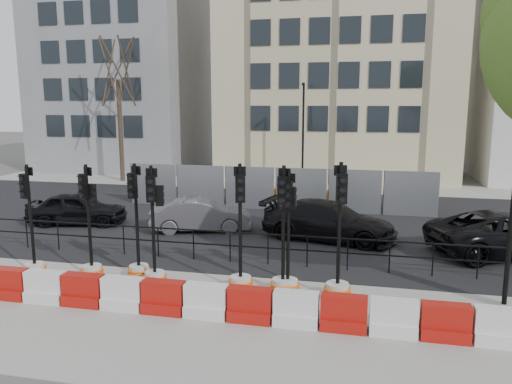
% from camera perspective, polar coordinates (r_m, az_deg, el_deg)
% --- Properties ---
extents(ground, '(120.00, 120.00, 0.00)m').
position_cam_1_polar(ground, '(14.67, -4.21, -9.47)').
color(ground, '#51514C').
rests_on(ground, ground).
extents(sidewalk_near, '(40.00, 6.00, 0.02)m').
position_cam_1_polar(sidewalk_near, '(12.03, -8.43, -14.08)').
color(sidewalk_near, gray).
rests_on(sidewalk_near, ground).
extents(road, '(40.00, 14.00, 0.03)m').
position_cam_1_polar(road, '(21.19, 1.21, -3.19)').
color(road, black).
rests_on(road, ground).
extents(sidewalk_far, '(40.00, 4.00, 0.02)m').
position_cam_1_polar(sidewalk_far, '(29.90, 4.58, 0.73)').
color(sidewalk_far, gray).
rests_on(sidewalk_far, ground).
extents(building_grey, '(11.00, 9.06, 14.00)m').
position_cam_1_polar(building_grey, '(39.59, -15.01, 12.90)').
color(building_grey, gray).
rests_on(building_grey, ground).
extents(building_cream, '(15.00, 10.06, 18.00)m').
position_cam_1_polar(building_cream, '(35.49, 9.53, 16.69)').
color(building_cream, beige).
rests_on(building_cream, ground).
extents(kerb_railing, '(18.00, 0.04, 1.00)m').
position_cam_1_polar(kerb_railing, '(15.56, -2.98, -5.64)').
color(kerb_railing, black).
rests_on(kerb_railing, ground).
extents(heras_fencing, '(14.33, 1.72, 2.00)m').
position_cam_1_polar(heras_fencing, '(23.73, 3.91, -0.18)').
color(heras_fencing, gray).
rests_on(heras_fencing, ground).
extents(lamp_post_far, '(0.12, 0.56, 6.00)m').
position_cam_1_polar(lamp_post_far, '(28.46, 5.39, 6.75)').
color(lamp_post_far, black).
rests_on(lamp_post_far, ground).
extents(tree_bare_far, '(2.00, 2.00, 9.00)m').
position_cam_1_polar(tree_bare_far, '(32.44, -15.52, 12.92)').
color(tree_bare_far, '#473828').
rests_on(tree_bare_far, ground).
extents(barrier_row, '(14.65, 0.50, 0.80)m').
position_cam_1_polar(barrier_row, '(12.06, -8.13, -12.16)').
color(barrier_row, '#B0130E').
rests_on(barrier_row, ground).
extents(traffic_signal_a, '(0.64, 0.64, 3.25)m').
position_cam_1_polar(traffic_signal_a, '(15.65, -24.10, -6.51)').
color(traffic_signal_a, silver).
rests_on(traffic_signal_a, ground).
extents(traffic_signal_b, '(0.64, 0.64, 3.27)m').
position_cam_1_polar(traffic_signal_b, '(14.84, -18.36, -6.58)').
color(traffic_signal_b, silver).
rests_on(traffic_signal_b, ground).
extents(traffic_signal_c, '(0.65, 0.65, 3.30)m').
position_cam_1_polar(traffic_signal_c, '(14.52, -13.34, -7.10)').
color(traffic_signal_c, silver).
rests_on(traffic_signal_c, ground).
extents(traffic_signal_d, '(0.65, 0.65, 3.31)m').
position_cam_1_polar(traffic_signal_d, '(13.84, -11.51, -7.43)').
color(traffic_signal_d, silver).
rests_on(traffic_signal_d, ground).
extents(traffic_signal_e, '(0.67, 0.67, 3.41)m').
position_cam_1_polar(traffic_signal_e, '(13.23, -1.79, -8.44)').
color(traffic_signal_e, silver).
rests_on(traffic_signal_e, ground).
extents(traffic_signal_f, '(0.67, 0.67, 3.38)m').
position_cam_1_polar(traffic_signal_f, '(13.04, 3.14, -8.27)').
color(traffic_signal_f, silver).
rests_on(traffic_signal_f, ground).
extents(traffic_signal_g, '(0.64, 0.64, 3.26)m').
position_cam_1_polar(traffic_signal_g, '(13.09, 3.65, -8.81)').
color(traffic_signal_g, silver).
rests_on(traffic_signal_g, ground).
extents(traffic_signal_h, '(0.69, 0.69, 3.51)m').
position_cam_1_polar(traffic_signal_h, '(12.88, 9.36, -9.02)').
color(traffic_signal_h, silver).
rests_on(traffic_signal_h, ground).
extents(car_a, '(3.13, 4.54, 1.33)m').
position_cam_1_polar(car_a, '(21.56, -19.74, -1.79)').
color(car_a, black).
rests_on(car_a, ground).
extents(car_b, '(3.53, 4.63, 1.27)m').
position_cam_1_polar(car_b, '(19.40, -6.32, -2.63)').
color(car_b, '#505055').
rests_on(car_b, ground).
extents(car_c, '(3.97, 5.68, 1.41)m').
position_cam_1_polar(car_c, '(18.24, 8.31, -3.28)').
color(car_c, black).
rests_on(car_c, ground).
extents(car_d, '(5.90, 6.81, 1.44)m').
position_cam_1_polar(car_d, '(18.27, 26.96, -4.24)').
color(car_d, black).
rests_on(car_d, ground).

